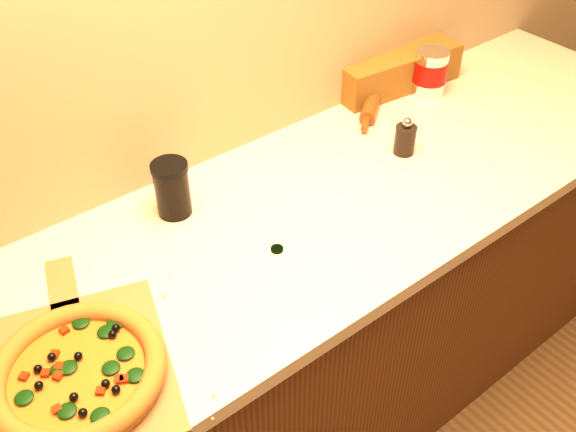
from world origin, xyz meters
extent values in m
plane|color=#9E8460|center=(0.00, 1.75, 1.35)|extent=(4.00, 0.00, 4.00)
cube|color=#44210E|center=(0.00, 1.43, 0.43)|extent=(2.80, 0.65, 0.86)
cube|color=beige|center=(0.00, 1.43, 0.88)|extent=(2.84, 0.68, 0.04)
cube|color=brown|center=(-0.52, 1.31, 0.90)|extent=(0.45, 0.47, 0.01)
cube|color=brown|center=(-0.45, 1.55, 0.90)|extent=(0.10, 0.16, 0.01)
cylinder|color=#C17730|center=(-0.52, 1.29, 0.92)|extent=(0.31, 0.31, 0.02)
cylinder|color=orange|center=(-0.52, 1.29, 0.93)|extent=(0.26, 0.26, 0.01)
torus|color=#944B1A|center=(-0.52, 1.29, 0.93)|extent=(0.33, 0.33, 0.04)
ellipsoid|color=black|center=(-0.47, 1.32, 0.93)|extent=(0.03, 0.03, 0.01)
sphere|color=black|center=(-0.56, 1.27, 0.94)|extent=(0.02, 0.02, 0.02)
cube|color=maroon|center=(-0.50, 1.24, 0.94)|extent=(0.02, 0.02, 0.01)
cylinder|color=black|center=(-0.02, 1.35, 0.90)|extent=(0.03, 0.03, 0.01)
cylinder|color=black|center=(0.50, 1.45, 0.94)|extent=(0.06, 0.06, 0.08)
sphere|color=silver|center=(0.50, 1.45, 1.00)|extent=(0.03, 0.03, 0.03)
cylinder|color=#5D2B0F|center=(0.60, 1.68, 0.92)|extent=(0.21, 0.18, 0.05)
cylinder|color=#5D2B0F|center=(0.72, 1.77, 0.92)|extent=(0.05, 0.05, 0.02)
cylinder|color=#5D2B0F|center=(0.49, 1.59, 0.92)|extent=(0.05, 0.05, 0.02)
cylinder|color=silver|center=(0.79, 1.63, 0.97)|extent=(0.10, 0.10, 0.14)
cylinder|color=#860804|center=(0.79, 1.63, 0.98)|extent=(0.11, 0.11, 0.07)
cube|color=brown|center=(0.74, 1.73, 0.96)|extent=(0.43, 0.18, 0.12)
cylinder|color=black|center=(-0.13, 1.61, 0.96)|extent=(0.08, 0.08, 0.13)
cylinder|color=black|center=(-0.13, 1.61, 1.03)|extent=(0.09, 0.09, 0.02)
camera|label=1|loc=(-0.66, 0.50, 1.90)|focal=40.00mm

